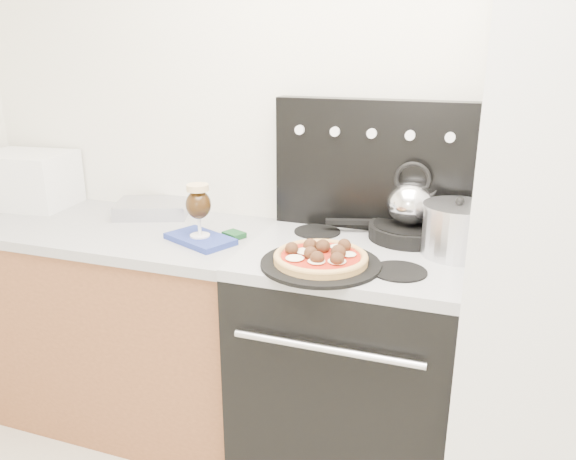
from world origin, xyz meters
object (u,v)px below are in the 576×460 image
at_px(toaster_oven, 28,179).
at_px(pizza_pan, 321,264).
at_px(beer_glass, 199,210).
at_px(pizza, 321,256).
at_px(skillet, 409,232).
at_px(tea_kettle, 411,199).
at_px(oven_mitt, 200,239).
at_px(base_cabinet, 109,323).
at_px(fridge, 575,270).
at_px(stock_pot, 457,231).
at_px(stove_body, 349,368).

xyz_separation_m(toaster_oven, pizza_pan, (1.50, -0.33, -0.10)).
bearing_deg(beer_glass, pizza, -14.16).
bearing_deg(skillet, pizza_pan, -122.57).
relative_size(pizza_pan, pizza, 1.29).
distance_m(pizza, tea_kettle, 0.46).
height_order(oven_mitt, beer_glass, beer_glass).
relative_size(toaster_oven, oven_mitt, 1.48).
height_order(pizza_pan, skillet, skillet).
bearing_deg(base_cabinet, pizza_pan, -11.12).
bearing_deg(base_cabinet, toaster_oven, 164.83).
distance_m(fridge, stock_pot, 0.38).
xyz_separation_m(toaster_oven, stock_pot, (1.91, -0.08, -0.02)).
xyz_separation_m(oven_mitt, pizza, (0.51, -0.13, 0.04)).
height_order(fridge, beer_glass, fridge).
distance_m(stove_body, stock_pot, 0.66).
bearing_deg(stock_pot, oven_mitt, -172.52).
relative_size(fridge, oven_mitt, 7.19).
xyz_separation_m(beer_glass, skillet, (0.75, 0.24, -0.08)).
distance_m(stove_body, pizza, 0.55).
height_order(oven_mitt, pizza, pizza).
relative_size(oven_mitt, pizza, 0.85).
bearing_deg(stove_body, stock_pot, 12.02).
xyz_separation_m(pizza_pan, tea_kettle, (0.24, 0.37, 0.15)).
height_order(beer_glass, skillet, beer_glass).
xyz_separation_m(oven_mitt, stock_pot, (0.92, 0.12, 0.09)).
bearing_deg(base_cabinet, oven_mitt, -8.08).
bearing_deg(tea_kettle, pizza, -106.36).
bearing_deg(pizza_pan, pizza, 0.00).
distance_m(fridge, toaster_oven, 2.28).
relative_size(beer_glass, pizza_pan, 0.52).
height_order(fridge, tea_kettle, fridge).
distance_m(stove_body, fridge, 0.87).
relative_size(toaster_oven, beer_glass, 1.90).
bearing_deg(base_cabinet, skillet, 7.51).
relative_size(stove_body, pizza_pan, 2.21).
height_order(base_cabinet, tea_kettle, tea_kettle).
bearing_deg(fridge, stock_pot, 164.91).
bearing_deg(beer_glass, toaster_oven, 168.54).
relative_size(base_cabinet, fridge, 0.76).
bearing_deg(oven_mitt, fridge, 1.07).
relative_size(fridge, stock_pot, 8.14).
bearing_deg(oven_mitt, skillet, 17.88).
xyz_separation_m(fridge, toaster_oven, (-2.27, 0.18, 0.07)).
relative_size(stove_body, fridge, 0.46).
bearing_deg(skillet, oven_mitt, -162.12).
bearing_deg(oven_mitt, beer_glass, 0.00).
bearing_deg(pizza_pan, fridge, 11.20).
bearing_deg(beer_glass, oven_mitt, 0.00).
bearing_deg(pizza, pizza_pan, 0.00).
bearing_deg(toaster_oven, pizza, -18.21).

